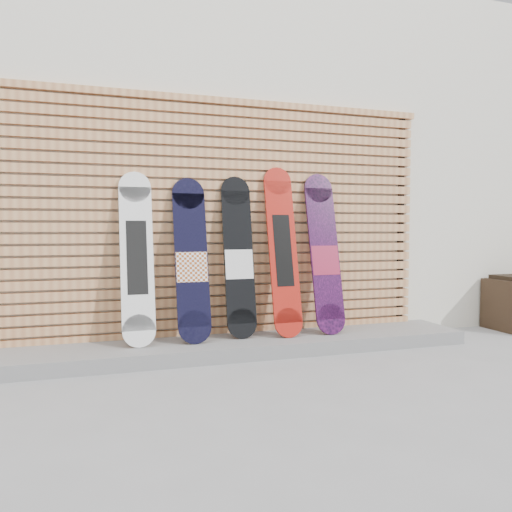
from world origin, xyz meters
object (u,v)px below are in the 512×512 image
Objects in this scene: snowboard_0 at (137,257)px; snowboard_1 at (191,260)px; snowboard_2 at (239,257)px; snowboard_3 at (283,250)px; snowboard_4 at (324,254)px.

snowboard_0 reaches higher than snowboard_1.
snowboard_0 is at bearing 178.62° from snowboard_1.
snowboard_2 is at bearing 1.68° from snowboard_0.
snowboard_0 is 1.31m from snowboard_3.
snowboard_0 is 1.73m from snowboard_4.
snowboard_2 is 0.94× the size of snowboard_3.
snowboard_0 is at bearing 179.38° from snowboard_3.
snowboard_0 is at bearing -178.32° from snowboard_2.
snowboard_0 is at bearing 179.40° from snowboard_4.
snowboard_0 is 0.90m from snowboard_2.
snowboard_4 reaches higher than snowboard_1.
snowboard_3 reaches higher than snowboard_0.
snowboard_3 is at bearing 179.46° from snowboard_4.
snowboard_2 is 0.42m from snowboard_3.
snowboard_0 is 1.03× the size of snowboard_1.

